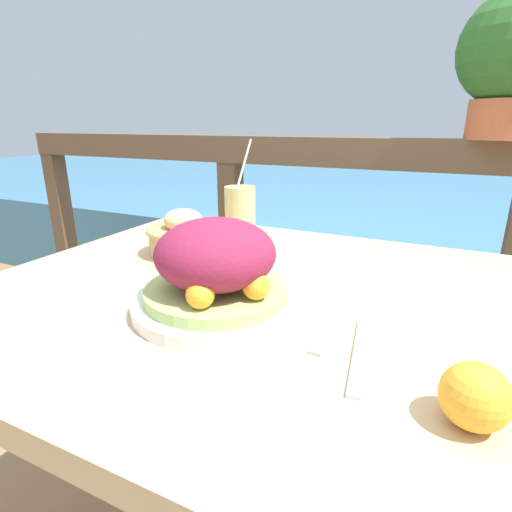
% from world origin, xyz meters
% --- Properties ---
extents(patio_table, '(1.05, 0.82, 0.75)m').
position_xyz_m(patio_table, '(0.00, 0.00, 0.64)').
color(patio_table, tan).
rests_on(patio_table, ground_plane).
extents(railing_fence, '(2.80, 0.08, 0.98)m').
position_xyz_m(railing_fence, '(0.00, 0.68, 0.71)').
color(railing_fence, brown).
rests_on(railing_fence, ground_plane).
extents(sea_backdrop, '(12.00, 4.00, 0.51)m').
position_xyz_m(sea_backdrop, '(0.00, 3.18, 0.26)').
color(sea_backdrop, teal).
rests_on(sea_backdrop, ground_plane).
extents(salad_plate, '(0.26, 0.26, 0.14)m').
position_xyz_m(salad_plate, '(-0.05, -0.10, 0.81)').
color(salad_plate, silver).
rests_on(salad_plate, patio_table).
extents(drink_glass, '(0.07, 0.07, 0.24)m').
position_xyz_m(drink_glass, '(-0.17, 0.21, 0.82)').
color(drink_glass, '#DBCC7F').
rests_on(drink_glass, patio_table).
extents(bread_basket, '(0.17, 0.17, 0.10)m').
position_xyz_m(bread_basket, '(-0.26, 0.11, 0.79)').
color(bread_basket, tan).
rests_on(bread_basket, patio_table).
extents(fork, '(0.03, 0.18, 0.00)m').
position_xyz_m(fork, '(0.13, -0.07, 0.75)').
color(fork, silver).
rests_on(fork, patio_table).
extents(knife, '(0.04, 0.18, 0.00)m').
position_xyz_m(knife, '(0.18, -0.14, 0.75)').
color(knife, silver).
rests_on(knife, patio_table).
extents(orange_near_basket, '(0.07, 0.07, 0.07)m').
position_xyz_m(orange_near_basket, '(0.30, -0.22, 0.78)').
color(orange_near_basket, '#F9A328').
rests_on(orange_near_basket, patio_table).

